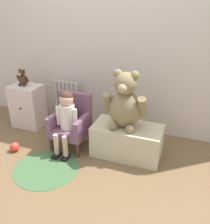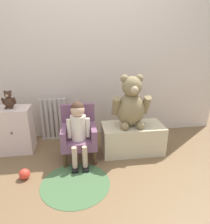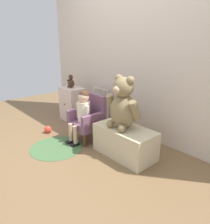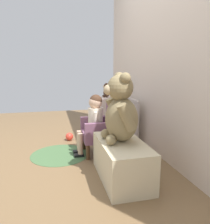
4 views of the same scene
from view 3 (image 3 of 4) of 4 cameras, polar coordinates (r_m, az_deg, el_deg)
ground_plane at (r=2.78m, az=-9.11°, el=-10.49°), size 6.00×6.00×0.00m
back_wall at (r=3.14m, az=7.10°, el=15.90°), size 3.80×0.05×2.40m
radiator at (r=3.58m, az=-0.99°, el=1.52°), size 0.37×0.05×0.58m
small_dresser at (r=3.75m, az=-8.52°, el=2.05°), size 0.40×0.31×0.57m
child_armchair at (r=3.02m, az=-4.19°, el=-1.61°), size 0.39×0.39×0.62m
child_figure at (r=2.91m, az=-5.90°, el=0.79°), size 0.25×0.35×0.71m
low_bench at (r=2.64m, az=5.17°, el=-7.71°), size 0.74×0.38×0.35m
large_teddy_bear at (r=2.50m, az=4.78°, el=1.74°), size 0.45×0.31×0.61m
small_teddy_bear at (r=3.68m, az=-8.90°, el=7.77°), size 0.15×0.11×0.21m
floor_rug at (r=2.93m, az=-12.58°, el=-9.05°), size 0.68×0.68×0.01m
toy_ball at (r=3.38m, az=-14.68°, el=-4.40°), size 0.11×0.11×0.11m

